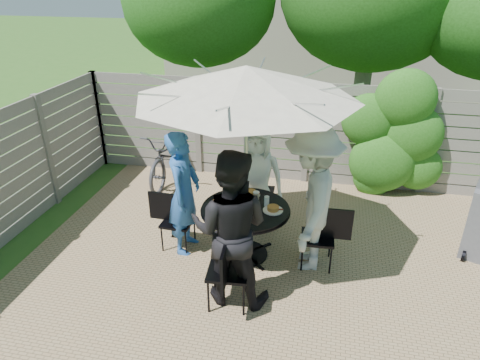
% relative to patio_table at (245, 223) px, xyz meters
% --- Properties ---
extents(backyard_envelope, '(60.00, 60.00, 5.00)m').
position_rel_patio_table_xyz_m(backyard_envelope, '(0.69, 9.76, 2.08)').
color(backyard_envelope, '#2E591B').
rests_on(backyard_envelope, ground).
extents(patio_table, '(1.15, 1.15, 0.75)m').
position_rel_patio_table_xyz_m(patio_table, '(0.00, 0.00, 0.00)').
color(patio_table, black).
rests_on(patio_table, ground).
extents(umbrella, '(2.66, 2.66, 2.57)m').
position_rel_patio_table_xyz_m(umbrella, '(-0.00, 0.00, 1.86)').
color(umbrella, silver).
rests_on(umbrella, ground).
extents(chair_back, '(0.48, 0.71, 0.97)m').
position_rel_patio_table_xyz_m(chair_back, '(0.00, 0.97, -0.23)').
color(chair_back, black).
rests_on(chair_back, ground).
extents(person_back, '(0.79, 0.52, 1.61)m').
position_rel_patio_table_xyz_m(person_back, '(0.00, 0.83, 0.28)').
color(person_back, white).
rests_on(person_back, ground).
extents(chair_left, '(0.61, 0.42, 0.83)m').
position_rel_patio_table_xyz_m(chair_left, '(-0.96, 0.01, -0.27)').
color(chair_left, black).
rests_on(chair_left, ground).
extents(person_left, '(0.42, 0.63, 1.73)m').
position_rel_patio_table_xyz_m(person_left, '(-0.83, 0.00, 0.34)').
color(person_left, '#275BAA').
rests_on(person_left, ground).
extents(chair_front, '(0.50, 0.71, 0.95)m').
position_rel_patio_table_xyz_m(chair_front, '(-0.00, -0.97, -0.24)').
color(chair_front, black).
rests_on(chair_front, ground).
extents(person_front, '(0.92, 0.72, 1.89)m').
position_rel_patio_table_xyz_m(person_front, '(-0.00, -0.83, 0.42)').
color(person_front, black).
rests_on(person_front, ground).
extents(chair_right, '(0.63, 0.43, 0.87)m').
position_rel_patio_table_xyz_m(chair_right, '(0.96, -0.00, -0.26)').
color(chair_right, black).
rests_on(chair_right, ground).
extents(person_right, '(0.73, 1.26, 1.94)m').
position_rel_patio_table_xyz_m(person_right, '(0.83, -0.00, 0.44)').
color(person_right, '#B4B6B1').
rests_on(person_right, ground).
extents(plate_back, '(0.26, 0.26, 0.06)m').
position_rel_patio_table_xyz_m(plate_back, '(0.00, 0.36, 0.25)').
color(plate_back, white).
rests_on(plate_back, patio_table).
extents(plate_left, '(0.26, 0.26, 0.06)m').
position_rel_patio_table_xyz_m(plate_left, '(-0.36, 0.00, 0.25)').
color(plate_left, white).
rests_on(plate_left, patio_table).
extents(plate_front, '(0.26, 0.26, 0.06)m').
position_rel_patio_table_xyz_m(plate_front, '(-0.00, -0.36, 0.25)').
color(plate_front, white).
rests_on(plate_front, patio_table).
extents(plate_right, '(0.26, 0.26, 0.06)m').
position_rel_patio_table_xyz_m(plate_right, '(0.36, -0.00, 0.25)').
color(plate_right, white).
rests_on(plate_right, patio_table).
extents(glass_back, '(0.07, 0.07, 0.14)m').
position_rel_patio_table_xyz_m(glass_back, '(-0.10, 0.26, 0.30)').
color(glass_back, silver).
rests_on(glass_back, patio_table).
extents(glass_left, '(0.07, 0.07, 0.14)m').
position_rel_patio_table_xyz_m(glass_left, '(-0.26, -0.10, 0.30)').
color(glass_left, silver).
rests_on(glass_left, patio_table).
extents(glass_front, '(0.07, 0.07, 0.14)m').
position_rel_patio_table_xyz_m(glass_front, '(0.10, -0.26, 0.30)').
color(glass_front, silver).
rests_on(glass_front, patio_table).
extents(glass_right, '(0.07, 0.07, 0.14)m').
position_rel_patio_table_xyz_m(glass_right, '(0.26, 0.10, 0.30)').
color(glass_right, silver).
rests_on(glass_right, patio_table).
extents(syrup_jug, '(0.09, 0.09, 0.16)m').
position_rel_patio_table_xyz_m(syrup_jug, '(-0.06, 0.05, 0.31)').
color(syrup_jug, '#59280C').
rests_on(syrup_jug, patio_table).
extents(coffee_cup, '(0.08, 0.08, 0.12)m').
position_rel_patio_table_xyz_m(coffee_cup, '(0.10, 0.22, 0.29)').
color(coffee_cup, '#C6B293').
rests_on(coffee_cup, patio_table).
extents(bicycle, '(0.67, 1.89, 0.99)m').
position_rel_patio_table_xyz_m(bicycle, '(-1.81, 2.07, -0.03)').
color(bicycle, '#333338').
rests_on(bicycle, ground).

